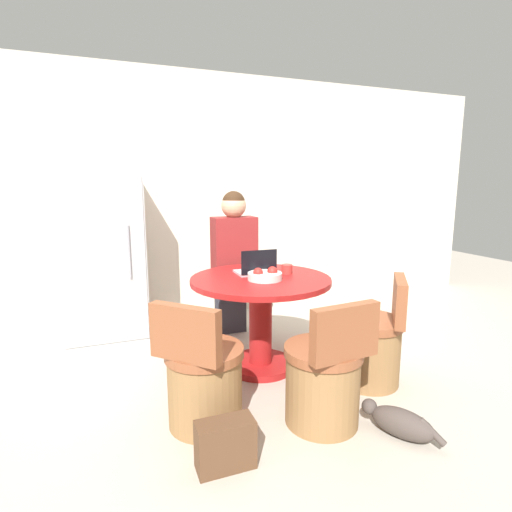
# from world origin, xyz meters

# --- Properties ---
(ground_plane) EXTENTS (12.00, 12.00, 0.00)m
(ground_plane) POSITION_xyz_m (0.00, 0.00, 0.00)
(ground_plane) COLOR #B2A899
(wall_back) EXTENTS (7.00, 0.06, 2.60)m
(wall_back) POSITION_xyz_m (0.00, 1.64, 1.30)
(wall_back) COLOR beige
(wall_back) RESTS_ON ground_plane
(refrigerator) EXTENTS (0.74, 0.66, 1.56)m
(refrigerator) POSITION_xyz_m (-1.16, 1.27, 0.78)
(refrigerator) COLOR silver
(refrigerator) RESTS_ON ground_plane
(dining_table) EXTENTS (1.08, 1.08, 0.74)m
(dining_table) POSITION_xyz_m (-0.04, 0.12, 0.51)
(dining_table) COLOR maroon
(dining_table) RESTS_ON ground_plane
(chair_near_left_corner) EXTENTS (0.55, 0.55, 0.80)m
(chair_near_left_corner) POSITION_xyz_m (-0.64, -0.47, 0.28)
(chair_near_left_corner) COLOR olive
(chair_near_left_corner) RESTS_ON ground_plane
(chair_near_camera) EXTENTS (0.47, 0.48, 0.80)m
(chair_near_camera) POSITION_xyz_m (0.04, -0.71, 0.28)
(chair_near_camera) COLOR olive
(chair_near_camera) RESTS_ON ground_plane
(chair_near_right_corner) EXTENTS (0.54, 0.54, 0.80)m
(chair_near_right_corner) POSITION_xyz_m (0.63, -0.39, 0.28)
(chair_near_right_corner) COLOR olive
(chair_near_right_corner) RESTS_ON ground_plane
(person_seated) EXTENTS (0.40, 0.37, 1.38)m
(person_seated) POSITION_xyz_m (-0.02, 0.88, 0.78)
(person_seated) COLOR #2D2D38
(person_seated) RESTS_ON ground_plane
(laptop) EXTENTS (0.29, 0.23, 0.20)m
(laptop) POSITION_xyz_m (-0.03, 0.24, 0.78)
(laptop) COLOR #B7B7BC
(laptop) RESTS_ON dining_table
(fruit_bowl) EXTENTS (0.26, 0.26, 0.10)m
(fruit_bowl) POSITION_xyz_m (-0.04, 0.04, 0.77)
(fruit_bowl) COLOR beige
(fruit_bowl) RESTS_ON dining_table
(coffee_cup) EXTENTS (0.09, 0.09, 0.08)m
(coffee_cup) POSITION_xyz_m (0.20, 0.16, 0.78)
(coffee_cup) COLOR #B2332D
(coffee_cup) RESTS_ON dining_table
(cat) EXTENTS (0.31, 0.45, 0.17)m
(cat) POSITION_xyz_m (0.39, -0.99, 0.09)
(cat) COLOR #473D38
(cat) RESTS_ON ground_plane
(handbag) EXTENTS (0.30, 0.14, 0.26)m
(handbag) POSITION_xyz_m (-0.63, -0.88, 0.13)
(handbag) COLOR brown
(handbag) RESTS_ON ground_plane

